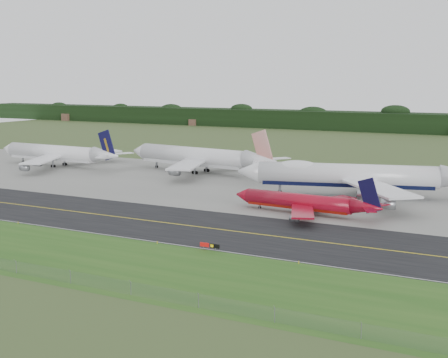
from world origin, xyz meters
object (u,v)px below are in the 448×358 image
jet_ba_747 (356,176)px  jet_star_tail (200,157)px  jet_red_737 (306,202)px  jet_navy_gold (58,154)px  taxiway_sign (210,245)px

jet_ba_747 → jet_star_tail: 64.41m
jet_red_737 → jet_star_tail: bearing=140.0°
jet_ba_747 → jet_navy_gold: bearing=175.5°
jet_red_737 → jet_star_tail: size_ratio=0.62×
jet_ba_747 → jet_star_tail: bearing=162.5°
jet_red_737 → jet_star_tail: 74.19m
jet_navy_gold → taxiway_sign: jet_navy_gold is taller
jet_star_tail → jet_navy_gold: bearing=-169.8°
jet_ba_747 → jet_navy_gold: (-117.78, 9.17, -1.04)m
jet_red_737 → taxiway_sign: jet_red_737 is taller
jet_navy_gold → jet_star_tail: size_ratio=0.92×
jet_red_737 → taxiway_sign: 40.36m
jet_star_tail → jet_red_737: bearing=-40.0°
jet_navy_gold → jet_star_tail: jet_star_tail is taller
jet_star_tail → taxiway_sign: 101.76m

